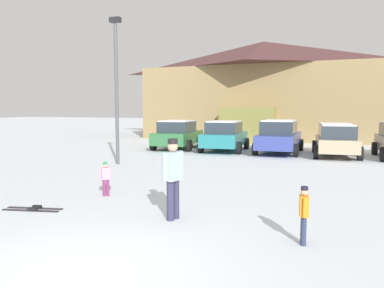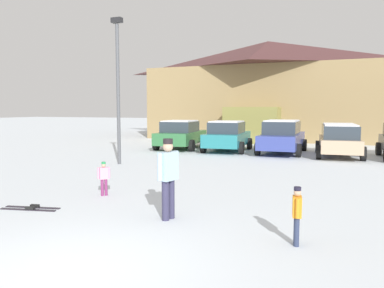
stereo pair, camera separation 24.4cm
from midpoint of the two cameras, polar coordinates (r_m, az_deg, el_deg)
name	(u,v)px [view 2 (the right image)]	position (r m, az deg, el deg)	size (l,w,h in m)	color
ground	(66,274)	(5.69, -17.48, -18.36)	(160.00, 160.00, 0.00)	silver
ski_lodge	(267,89)	(30.77, 11.62, 8.19)	(17.58, 11.37, 7.61)	#987E51
parked_green_coupe	(181,134)	(21.40, -1.37, 1.49)	(2.57, 4.39, 1.63)	#31703F
parked_teal_hatchback	(227,136)	(20.21, 5.74, 1.24)	(2.44, 4.14, 1.63)	teal
parked_blue_hatchback	(282,137)	(19.77, 13.92, 1.11)	(2.22, 4.71, 1.71)	#374598
parked_beige_suv	(339,139)	(19.13, 21.84, 0.73)	(2.33, 4.37, 1.57)	tan
skier_adult_in_blue_parka	(168,174)	(7.66, -2.75, -4.60)	(0.32, 0.61, 1.67)	#33314F
skier_child_in_pink_snowsuit	(104,177)	(10.06, -12.60, -4.87)	(0.25, 0.25, 0.89)	#7E2F62
skier_child_in_orange_jacket	(297,212)	(6.56, 16.74, -9.96)	(0.18, 0.36, 0.99)	#2D3755
pair_of_skis	(31,208)	(9.32, -22.64, -9.00)	(1.36, 0.59, 0.08)	black
lamp_post	(118,83)	(15.64, -10.77, 9.06)	(0.44, 0.24, 5.90)	#515459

